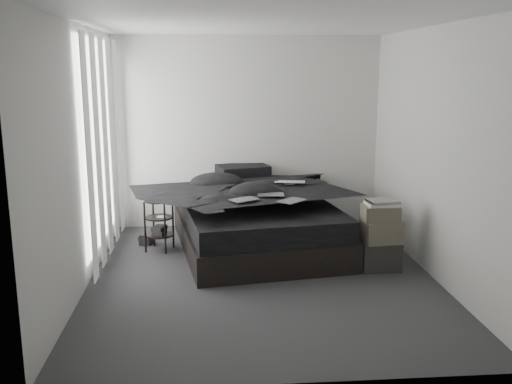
{
  "coord_description": "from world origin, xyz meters",
  "views": [
    {
      "loc": [
        -0.54,
        -5.69,
        2.17
      ],
      "look_at": [
        0.0,
        0.8,
        0.75
      ],
      "focal_mm": 40.0,
      "sensor_mm": 36.0,
      "label": 1
    }
  ],
  "objects": [
    {
      "name": "wall_right",
      "position": [
        1.8,
        0.0,
        1.3
      ],
      "size": [
        0.01,
        4.2,
        2.6
      ],
      "primitive_type": "cube",
      "color": "silver",
      "rests_on": "ground"
    },
    {
      "name": "curtain_left",
      "position": [
        -1.73,
        0.9,
        1.28
      ],
      "size": [
        0.06,
        2.12,
        2.48
      ],
      "primitive_type": "cube",
      "color": "white",
      "rests_on": "wall_left"
    },
    {
      "name": "duvet",
      "position": [
        0.03,
        0.96,
        0.71
      ],
      "size": [
        2.02,
        2.25,
        0.27
      ],
      "primitive_type": "imported",
      "rotation": [
        0.0,
        0.0,
        0.15
      ],
      "color": "black",
      "rests_on": "mattress"
    },
    {
      "name": "box_mid",
      "position": [
        1.32,
        0.14,
        0.43
      ],
      "size": [
        0.42,
        0.35,
        0.24
      ],
      "primitive_type": "cube",
      "rotation": [
        0.0,
        0.0,
        0.08
      ],
      "color": "#5A5647",
      "rests_on": "box_lower"
    },
    {
      "name": "box_lower",
      "position": [
        1.31,
        0.15,
        0.16
      ],
      "size": [
        0.43,
        0.34,
        0.31
      ],
      "primitive_type": "cube",
      "rotation": [
        0.0,
        0.0,
        0.01
      ],
      "color": "black",
      "rests_on": "floor"
    },
    {
      "name": "ceiling",
      "position": [
        0.0,
        0.0,
        2.6
      ],
      "size": [
        3.6,
        4.2,
        0.01
      ],
      "primitive_type": "cube",
      "color": "white",
      "rests_on": "ground"
    },
    {
      "name": "wall_left",
      "position": [
        -1.8,
        0.0,
        1.3
      ],
      "size": [
        0.01,
        4.2,
        2.6
      ],
      "primitive_type": "cube",
      "color": "silver",
      "rests_on": "ground"
    },
    {
      "name": "comic_a",
      "position": [
        -0.17,
        0.35,
        0.85
      ],
      "size": [
        0.36,
        0.32,
        0.01
      ],
      "primitive_type": "cube",
      "rotation": [
        0.0,
        0.0,
        0.53
      ],
      "color": "black",
      "rests_on": "duvet"
    },
    {
      "name": "wall_front",
      "position": [
        0.0,
        -2.1,
        1.3
      ],
      "size": [
        3.6,
        0.01,
        2.6
      ],
      "primitive_type": "cube",
      "color": "silver",
      "rests_on": "ground"
    },
    {
      "name": "window_left",
      "position": [
        -1.78,
        0.9,
        1.35
      ],
      "size": [
        0.02,
        2.0,
        2.3
      ],
      "primitive_type": "cube",
      "color": "white",
      "rests_on": "wall_left"
    },
    {
      "name": "floor_books",
      "position": [
        -1.34,
        1.28,
        0.07
      ],
      "size": [
        0.18,
        0.23,
        0.14
      ],
      "primitive_type": "cube",
      "rotation": [
        0.0,
        0.0,
        -0.23
      ],
      "color": "black",
      "rests_on": "floor"
    },
    {
      "name": "mattress",
      "position": [
        0.02,
        1.02,
        0.45
      ],
      "size": [
        2.04,
        2.52,
        0.25
      ],
      "primitive_type": "cube",
      "rotation": [
        0.0,
        0.0,
        0.15
      ],
      "color": "black",
      "rests_on": "bed"
    },
    {
      "name": "art_book_snake",
      "position": [
        1.32,
        0.14,
        0.77
      ],
      "size": [
        0.34,
        0.28,
        0.03
      ],
      "primitive_type": "cube",
      "rotation": [
        0.0,
        0.0,
        0.12
      ],
      "color": "silver",
      "rests_on": "art_book_white"
    },
    {
      "name": "bed",
      "position": [
        0.02,
        1.02,
        0.16
      ],
      "size": [
        2.12,
        2.6,
        0.32
      ],
      "primitive_type": "cube",
      "rotation": [
        0.0,
        0.0,
        0.15
      ],
      "color": "black",
      "rests_on": "floor"
    },
    {
      "name": "art_book_white",
      "position": [
        1.31,
        0.15,
        0.74
      ],
      "size": [
        0.33,
        0.26,
        0.03
      ],
      "primitive_type": "cube",
      "rotation": [
        0.0,
        0.0,
        0.01
      ],
      "color": "silver",
      "rests_on": "box_upper"
    },
    {
      "name": "pillow_lower",
      "position": [
        -0.17,
        1.92,
        0.65
      ],
      "size": [
        0.77,
        0.58,
        0.16
      ],
      "primitive_type": "cube",
      "rotation": [
        0.0,
        0.0,
        0.15
      ],
      "color": "black",
      "rests_on": "mattress"
    },
    {
      "name": "comic_c",
      "position": [
        0.35,
        0.26,
        0.87
      ],
      "size": [
        0.35,
        0.35,
        0.01
      ],
      "primitive_type": "cube",
      "rotation": [
        0.0,
        0.0,
        0.76
      ],
      "color": "black",
      "rests_on": "duvet"
    },
    {
      "name": "papers",
      "position": [
        -1.15,
        1.01,
        0.63
      ],
      "size": [
        0.26,
        0.21,
        0.01
      ],
      "primitive_type": "cube",
      "rotation": [
        0.0,
        0.0,
        -0.14
      ],
      "color": "white",
      "rests_on": "side_stand"
    },
    {
      "name": "floor",
      "position": [
        0.0,
        0.0,
        0.0
      ],
      "size": [
        3.6,
        4.2,
        0.01
      ],
      "primitive_type": "cube",
      "color": "#343537",
      "rests_on": "ground"
    },
    {
      "name": "pillow_upper",
      "position": [
        -0.09,
        1.91,
        0.81
      ],
      "size": [
        0.76,
        0.61,
        0.15
      ],
      "primitive_type": "cube",
      "rotation": [
        0.0,
        0.0,
        0.25
      ],
      "color": "black",
      "rests_on": "pillow_lower"
    },
    {
      "name": "wall_back",
      "position": [
        0.0,
        2.1,
        1.3
      ],
      "size": [
        3.6,
        0.01,
        2.6
      ],
      "primitive_type": "cube",
      "color": "silver",
      "rests_on": "ground"
    },
    {
      "name": "side_stand",
      "position": [
        -1.16,
        1.02,
        0.31
      ],
      "size": [
        0.42,
        0.42,
        0.62
      ],
      "primitive_type": "cylinder",
      "rotation": [
        0.0,
        0.0,
        -0.32
      ],
      "color": "black",
      "rests_on": "floor"
    },
    {
      "name": "comic_b",
      "position": [
        0.15,
        0.58,
        0.86
      ],
      "size": [
        0.31,
        0.21,
        0.01
      ],
      "primitive_type": "cube",
      "rotation": [
        0.0,
        0.0,
        -0.06
      ],
      "color": "black",
      "rests_on": "duvet"
    },
    {
      "name": "box_upper",
      "position": [
        1.3,
        0.15,
        0.64
      ],
      "size": [
        0.39,
        0.32,
        0.17
      ],
      "primitive_type": "cube",
      "rotation": [
        0.0,
        0.0,
        -0.04
      ],
      "color": "#5A5647",
      "rests_on": "box_mid"
    },
    {
      "name": "laptop",
      "position": [
        0.45,
        1.14,
        0.86
      ],
      "size": [
        0.41,
        0.3,
        0.03
      ],
      "primitive_type": "imported",
      "rotation": [
        0.0,
        0.0,
        -0.16
      ],
      "color": "silver",
      "rests_on": "duvet"
    }
  ]
}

